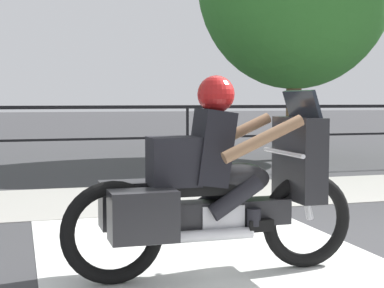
{
  "coord_description": "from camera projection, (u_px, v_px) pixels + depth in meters",
  "views": [
    {
      "loc": [
        -2.9,
        -4.6,
        1.39
      ],
      "look_at": [
        -1.18,
        1.22,
        0.92
      ],
      "focal_mm": 55.0,
      "sensor_mm": 36.0,
      "label": 1
    }
  ],
  "objects": [
    {
      "name": "fence_railing",
      "position": [
        187.0,
        121.0,
        10.5
      ],
      "size": [
        36.0,
        0.05,
        1.28
      ],
      "color": "black",
      "rests_on": "ground"
    },
    {
      "name": "ground_plane",
      "position": [
        355.0,
        252.0,
        5.32
      ],
      "size": [
        120.0,
        120.0,
        0.0
      ],
      "primitive_type": "plane",
      "color": "#38383A"
    },
    {
      "name": "sidewalk_band",
      "position": [
        227.0,
        194.0,
        8.57
      ],
      "size": [
        44.0,
        2.4,
        0.01
      ],
      "primitive_type": "cube",
      "color": "#99968E",
      "rests_on": "ground"
    },
    {
      "name": "crosswalk_band",
      "position": [
        224.0,
        270.0,
        4.75
      ],
      "size": [
        2.9,
        6.0,
        0.01
      ],
      "primitive_type": "cube",
      "color": "silver",
      "rests_on": "ground"
    },
    {
      "name": "motorcycle",
      "position": [
        215.0,
        187.0,
        4.58
      ],
      "size": [
        2.38,
        0.76,
        1.57
      ],
      "rotation": [
        0.0,
        0.0,
        0.02
      ],
      "color": "black",
      "rests_on": "ground"
    }
  ]
}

